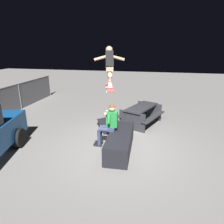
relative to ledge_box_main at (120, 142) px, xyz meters
The scene contains 7 objects.
ground_plane 0.33m from the ledge_box_main, 20.67° to the left, with size 40.00×40.00×0.00m, color slate.
ledge_box_main is the anchor object (origin of this frame).
person_sitting_on_ledge 0.68m from the ledge_box_main, 62.75° to the left, with size 0.59×0.76×1.39m.
skateboard 1.66m from the ledge_box_main, 53.44° to the left, with size 1.03×0.48×0.15m.
skater_airborne 2.34m from the ledge_box_main, 49.69° to the left, with size 0.64×0.87×1.12m.
kicker_ramp 1.80m from the ledge_box_main, 21.95° to the left, with size 1.36×1.25×0.33m.
picnic_table_back 2.41m from the ledge_box_main, 11.15° to the right, with size 2.09×1.89×0.75m.
Camera 1 is at (-5.57, -0.97, 3.05)m, focal length 31.85 mm.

